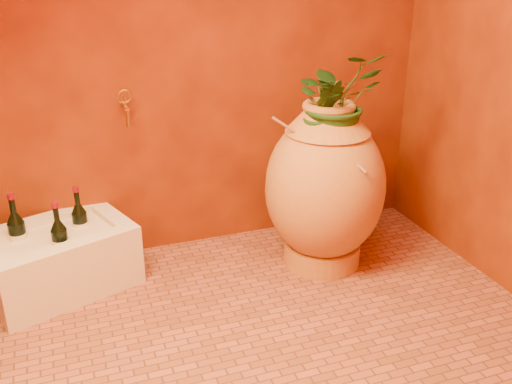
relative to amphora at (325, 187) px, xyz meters
name	(u,v)px	position (x,y,z in m)	size (l,w,h in m)	color
floor	(272,337)	(-0.50, -0.53, -0.45)	(2.50, 2.50, 0.00)	#964D31
wall_back	(203,20)	(-0.50, 0.47, 0.80)	(2.50, 0.02, 2.50)	#4F1704
amphora	(325,187)	(0.00, 0.00, 0.00)	(0.81, 0.81, 0.89)	#AF7731
stone_basin	(60,260)	(-1.35, 0.22, -0.29)	(0.80, 0.69, 0.32)	beige
wine_bottle_a	(80,225)	(-1.22, 0.30, -0.15)	(0.08, 0.08, 0.32)	black
wine_bottle_b	(18,236)	(-1.52, 0.25, -0.14)	(0.08, 0.08, 0.35)	black
wine_bottle_c	(60,242)	(-1.33, 0.14, -0.15)	(0.08, 0.08, 0.32)	black
wall_tap	(126,105)	(-0.93, 0.38, 0.42)	(0.07, 0.15, 0.17)	olive
plant_main	(337,100)	(0.03, -0.02, 0.46)	(0.43, 0.37, 0.48)	#194217
plant_side	(323,114)	(-0.05, -0.05, 0.41)	(0.19, 0.15, 0.35)	#194217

